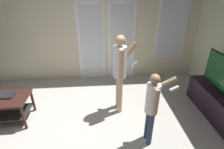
% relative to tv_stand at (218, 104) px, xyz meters
% --- Properties ---
extents(ground_plane, '(6.34, 4.66, 0.02)m').
position_rel_tv_stand_xyz_m(ground_plane, '(-2.82, -0.48, -0.26)').
color(ground_plane, '#A8A49C').
extents(wall_back_with_doors, '(6.34, 0.09, 2.62)m').
position_rel_tv_stand_xyz_m(wall_back_with_doors, '(-2.68, 1.81, 1.03)').
color(wall_back_with_doors, beige).
rests_on(wall_back_with_doors, ground_plane).
extents(tv_stand, '(0.48, 1.50, 0.50)m').
position_rel_tv_stand_xyz_m(tv_stand, '(0.00, 0.00, 0.00)').
color(tv_stand, black).
rests_on(tv_stand, ground_plane).
extents(person_adult, '(0.49, 0.43, 1.55)m').
position_rel_tv_stand_xyz_m(person_adult, '(-1.88, 0.35, 0.68)').
color(person_adult, tan).
rests_on(person_adult, ground_plane).
extents(person_child, '(0.55, 0.35, 1.24)m').
position_rel_tv_stand_xyz_m(person_child, '(-1.50, -0.52, 0.50)').
color(person_child, '#2B364E').
rests_on(person_child, ground_plane).
extents(laptop_closed, '(0.33, 0.22, 0.03)m').
position_rel_tv_stand_xyz_m(laptop_closed, '(-4.01, 0.24, 0.28)').
color(laptop_closed, black).
rests_on(laptop_closed, coffee_table).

